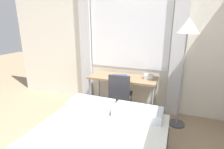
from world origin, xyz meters
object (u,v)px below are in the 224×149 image
Objects in this scene: desk at (123,80)px; desk_chair at (120,93)px; book at (120,76)px; telephone at (149,77)px; standing_lamp at (187,36)px.

desk is 0.30m from desk_chair.
desk_chair is 2.64× the size of book.
desk_chair is 5.02× the size of telephone.
telephone is at bearing 8.19° from book.
book is (-0.06, -0.01, 0.08)m from desk.
desk_chair reaches higher than desk.
telephone is at bearing 162.83° from standing_lamp.
book is at bearing -167.28° from desk.
desk is at bearing -172.42° from telephone.
standing_lamp is 1.37m from book.
desk is 3.92× the size of book.
standing_lamp is 5.50× the size of book.
desk is 1.48× the size of desk_chair.
desk_chair is at bearing -146.52° from telephone.
standing_lamp is 10.47× the size of telephone.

